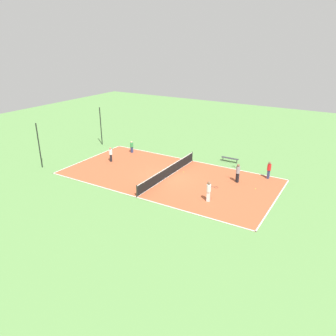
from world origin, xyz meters
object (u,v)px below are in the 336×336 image
player_far_green (132,146)px  tennis_ball_right_alley (99,156)px  player_near_white (111,153)px  player_coach_red (269,169)px  tennis_net (168,171)px  bench (230,159)px  player_far_white (209,190)px  tennis_ball_left_sideline (160,178)px  tennis_ball_near_net (256,189)px  tennis_ball_far_baseline (184,172)px  fence_post_back_left (39,146)px  fence_post_back_right (101,126)px  player_baseline_gray (238,172)px

player_far_green → tennis_ball_right_alley: (-2.94, 2.45, -0.73)m
player_near_white → player_coach_red: bearing=-106.4°
tennis_net → bench: (6.89, -3.60, -0.16)m
tennis_net → player_far_green: bearing=61.6°
player_far_white → player_near_white: 13.26m
player_far_white → tennis_ball_left_sideline: (1.88, 5.81, -0.99)m
player_coach_red → tennis_ball_near_net: 3.08m
player_far_white → tennis_ball_left_sideline: 6.19m
tennis_ball_far_baseline → fence_post_back_left: bearing=115.5°
tennis_ball_left_sideline → fence_post_back_left: bearing=107.2°
player_far_white → fence_post_back_left: bearing=174.7°
player_coach_red → fence_post_back_right: size_ratio=0.36×
tennis_net → tennis_ball_far_baseline: (1.71, -0.79, -0.49)m
player_far_green → player_far_white: 14.36m
tennis_net → player_coach_red: (4.50, -8.35, 0.43)m
tennis_net → fence_post_back_right: bearing=69.7°
bench → player_near_white: player_near_white is taller
tennis_net → player_far_white: (-2.72, -5.46, 0.49)m
player_far_white → player_near_white: bearing=155.0°
bench → fence_post_back_left: 19.77m
player_baseline_gray → fence_post_back_left: size_ratio=0.39×
tennis_ball_right_alley → tennis_ball_near_net: (0.58, -17.77, 0.00)m
bench → tennis_ball_right_alley: (-5.90, 13.31, -0.34)m
tennis_net → tennis_ball_far_baseline: size_ratio=149.28×
fence_post_back_left → fence_post_back_right: 9.15m
player_baseline_gray → player_coach_red: 3.23m
bench → tennis_ball_near_net: bearing=130.0°
tennis_net → tennis_ball_right_alley: 9.77m
player_baseline_gray → tennis_ball_far_baseline: player_baseline_gray is taller
tennis_net → player_near_white: size_ratio=6.43×
player_far_white → fence_post_back_right: 19.34m
tennis_ball_left_sideline → fence_post_back_left: 12.82m
player_near_white → tennis_ball_near_net: 15.55m
tennis_ball_right_alley → fence_post_back_left: size_ratio=0.01×
player_coach_red → fence_post_back_left: 22.69m
tennis_net → player_far_white: 6.12m
player_baseline_gray → player_far_green: (1.78, 13.40, -0.28)m
tennis_ball_left_sideline → tennis_ball_near_net: (2.41, -8.40, 0.00)m
player_baseline_gray → player_far_white: player_baseline_gray is taller
bench → tennis_ball_far_baseline: 5.90m
player_near_white → tennis_ball_far_baseline: player_near_white is taller
player_baseline_gray → player_near_white: size_ratio=1.14×
bench → tennis_ball_left_sideline: (-7.72, 3.94, -0.34)m
player_far_green → tennis_ball_far_baseline: bearing=-82.6°
tennis_ball_left_sideline → tennis_ball_right_alley: same height
bench → fence_post_back_left: (-11.46, 16.00, 1.94)m
player_baseline_gray → player_far_white: 4.91m
player_far_green → fence_post_back_right: bearing=105.6°
tennis_net → tennis_ball_left_sideline: 1.03m
tennis_net → fence_post_back_right: 13.33m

